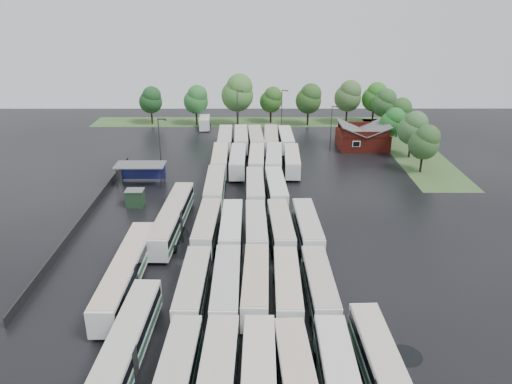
{
  "coord_description": "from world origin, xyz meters",
  "views": [
    {
      "loc": [
        1.89,
        -56.63,
        30.21
      ],
      "look_at": [
        2.0,
        12.0,
        2.5
      ],
      "focal_mm": 35.0,
      "sensor_mm": 36.0,
      "label": 1
    }
  ],
  "objects": [
    {
      "name": "grass_strip_east",
      "position": [
        34.0,
        42.8,
        0.01
      ],
      "size": [
        10.0,
        50.0,
        0.01
      ],
      "primitive_type": "cube",
      "color": "#375628",
      "rests_on": "ground"
    },
    {
      "name": "tree_north_2",
      "position": [
        -2.15,
        60.88,
        8.03
      ],
      "size": [
        7.53,
        7.53,
        12.48
      ],
      "color": "black",
      "rests_on": "ground"
    },
    {
      "name": "bus_r4c0",
      "position": [
        -4.44,
        28.61,
        1.97
      ],
      "size": [
        3.08,
        12.91,
        3.57
      ],
      "rotation": [
        0.0,
        0.0,
        0.03
      ],
      "color": "silver",
      "rests_on": "ground"
    },
    {
      "name": "tree_east_2",
      "position": [
        30.19,
        43.59,
        5.33
      ],
      "size": [
        5.04,
        5.01,
        8.29
      ],
      "color": "black",
      "rests_on": "ground"
    },
    {
      "name": "bus_r5c2",
      "position": [
        1.99,
        41.88,
        1.97
      ],
      "size": [
        3.38,
        12.98,
        3.58
      ],
      "rotation": [
        0.0,
        0.0,
        0.05
      ],
      "color": "silver",
      "rests_on": "ground"
    },
    {
      "name": "bus_r2c0",
      "position": [
        -4.37,
        1.48,
        1.88
      ],
      "size": [
        2.93,
        12.37,
        3.43
      ],
      "rotation": [
        0.0,
        0.0,
        -0.03
      ],
      "color": "silver",
      "rests_on": "ground"
    },
    {
      "name": "bus_r5c1",
      "position": [
        -1.02,
        42.19,
        1.96
      ],
      "size": [
        3.14,
        12.86,
        3.55
      ],
      "rotation": [
        0.0,
        0.0,
        0.03
      ],
      "color": "silver",
      "rests_on": "ground"
    },
    {
      "name": "tree_north_0",
      "position": [
        -23.21,
        62.95,
        5.91
      ],
      "size": [
        5.54,
        5.54,
        9.18
      ],
      "color": "black",
      "rests_on": "ground"
    },
    {
      "name": "bus_r3c3",
      "position": [
        5.1,
        14.66,
        1.94
      ],
      "size": [
        3.24,
        12.79,
        3.53
      ],
      "rotation": [
        0.0,
        0.0,
        0.04
      ],
      "color": "silver",
      "rests_on": "ground"
    },
    {
      "name": "bus_r2c1",
      "position": [
        -1.17,
        0.97,
        1.91
      ],
      "size": [
        2.72,
        12.47,
        3.47
      ],
      "rotation": [
        0.0,
        0.0,
        0.0
      ],
      "color": "silver",
      "rests_on": "ground"
    },
    {
      "name": "west_fence",
      "position": [
        -22.2,
        8.0,
        0.6
      ],
      "size": [
        0.1,
        50.0,
        1.2
      ],
      "primitive_type": "cube",
      "color": "#2D2D30",
      "rests_on": "ground"
    },
    {
      "name": "utility_hut",
      "position": [
        -16.2,
        12.6,
        1.32
      ],
      "size": [
        2.7,
        2.2,
        2.62
      ],
      "color": "#17321C",
      "rests_on": "ground"
    },
    {
      "name": "bus_r3c2",
      "position": [
        1.87,
        14.6,
        1.92
      ],
      "size": [
        2.86,
        12.59,
        3.49
      ],
      "rotation": [
        0.0,
        0.0,
        0.02
      ],
      "color": "silver",
      "rests_on": "ground"
    },
    {
      "name": "puddle_3",
      "position": [
        2.02,
        -1.08,
        0.0
      ],
      "size": [
        4.22,
        4.22,
        0.01
      ],
      "primitive_type": "cylinder",
      "color": "black",
      "rests_on": "ground"
    },
    {
      "name": "puddle_1",
      "position": [
        7.25,
        -20.64,
        0.0
      ],
      "size": [
        3.72,
        3.72,
        0.01
      ],
      "primitive_type": "cylinder",
      "color": "black",
      "rests_on": "ground"
    },
    {
      "name": "bus_r0c4",
      "position": [
        8.45,
        -25.93,
        1.95
      ],
      "size": [
        2.81,
        12.77,
        3.55
      ],
      "rotation": [
        0.0,
        0.0,
        -0.01
      ],
      "color": "silver",
      "rests_on": "ground"
    },
    {
      "name": "bus_r4c1",
      "position": [
        -1.22,
        28.18,
        1.95
      ],
      "size": [
        2.73,
        12.76,
        3.55
      ],
      "rotation": [
        0.0,
        0.0,
        -0.0
      ],
      "color": "silver",
      "rests_on": "ground"
    },
    {
      "name": "bus_r4c4",
      "position": [
        8.47,
        28.42,
        1.9
      ],
      "size": [
        3.07,
        12.53,
        3.46
      ],
      "rotation": [
        0.0,
        0.0,
        -0.03
      ],
      "color": "silver",
      "rests_on": "ground"
    },
    {
      "name": "tree_east_4",
      "position": [
        32.17,
        59.26,
        5.98
      ],
      "size": [
        5.62,
        5.62,
        9.31
      ],
      "color": "black",
      "rests_on": "ground"
    },
    {
      "name": "bus_r0c3",
      "position": [
        5.15,
        -26.08,
        1.91
      ],
      "size": [
        3.25,
        12.58,
        3.47
      ],
      "rotation": [
        0.0,
        0.0,
        0.05
      ],
      "color": "silver",
      "rests_on": "ground"
    },
    {
      "name": "tree_north_4",
      "position": [
        14.74,
        61.45,
        6.52
      ],
      "size": [
        6.12,
        6.12,
        10.14
      ],
      "color": "black",
      "rests_on": "ground"
    },
    {
      "name": "tree_east_1",
      "position": [
        32.14,
        36.24,
        5.96
      ],
      "size": [
        5.59,
        5.59,
        9.26
      ],
      "color": "black",
      "rests_on": "ground"
    },
    {
      "name": "bus_r4c2",
      "position": [
        2.13,
        28.68,
        1.91
      ],
      "size": [
        2.89,
        12.52,
        3.47
      ],
      "rotation": [
        0.0,
        0.0,
        -0.02
      ],
      "color": "silver",
      "rests_on": "ground"
    },
    {
      "name": "lamp_post_nw",
      "position": [
        -14.32,
        25.5,
        6.03
      ],
      "size": [
        1.6,
        0.31,
        10.38
      ],
      "color": "#2D2D30",
      "rests_on": "ground"
    },
    {
      "name": "puddle_0",
      "position": [
        -3.48,
        -21.78,
        0.0
      ],
      "size": [
        5.14,
        5.14,
        0.01
      ],
      "primitive_type": "cylinder",
      "color": "black",
      "rests_on": "ground"
    },
    {
      "name": "bus_r0c0",
      "position": [
        -4.37,
        -25.73,
        1.92
      ],
      "size": [
        3.03,
        12.61,
        3.49
      ],
      "rotation": [
        0.0,
        0.0,
        -0.03
      ],
      "color": "silver",
      "rests_on": "ground"
    },
    {
      "name": "tree_north_1",
      "position": [
        -12.17,
        61.97,
        6.24
      ],
      "size": [
        5.85,
        5.85,
        9.7
      ],
      "color": "black",
      "rests_on": "ground"
    },
    {
      "name": "ground",
      "position": [
        0.0,
        0.0,
        0.0
      ],
      "size": [
        160.0,
        160.0,
        0.0
      ],
      "primitive_type": "plane",
      "color": "black",
      "rests_on": "ground"
    },
    {
      "name": "bus_r2c4",
      "position": [
        8.6,
        1.03,
        1.94
      ],
      "size": [
        3.09,
        12.78,
        3.53
      ],
      "rotation": [
        0.0,
        0.0,
        0.03
      ],
      "color": "silver",
      "rests_on": "ground"
    },
    {
      "name": "bus_r2c3",
      "position": [
        5.17,
        1.06,
        1.91
      ],
      "size": [
        3.2,
        12.6,
        3.48
      ],
      "rotation": [
        0.0,
        0.0,
        0.05
      ],
      "color": "silver",
      "rests_on": "ground"
    },
    {
      "name": "artic_bus_west_c",
      "position": [
        -12.14,
        -9.78,
        1.95
      ],
      "size": [
        2.82,
        19.0,
        3.52
      ],
      "rotation": [
        0.0,
        0.0,
        -0.01
      ],
      "color": "silver",
      "rests_on": "ground"
    },
    {
      "name": "bus_r4c3",
      "position": [
        5.24,
        28.38,
        1.99
      ],
      "size": [
        3.36,
        13.13,
        3.62
      ],
      "rotation": [
        0.0,
        0.0,
        -0.05
      ],
      "color": "silver",
      "rests_on": "ground"
    },
    {
      "name": "artic_bus_west_a",
      "position": [
        -9.26,
        -22.93,
        1.93
      ],
      "size": [
        3.32,
        18.8,
        3.47
      ],
      "rotation": [
        0.0,
        0.0,
        -0.04
      ],
      "color": "silver",
      "rests_on": "ground"
    },
    {
      "name": "lamp_post_ne",
      "position": [
        17.23,
        40.85,
        5.31
      ],
      "size": [
        1.41,
        0.27,
        9.15
      ],
      "color": "#2D2D30",
      "rests_on": "ground"
    },
    {
      "name": "bus_r3c0",
      "position": [
        -4.35,
        15.08,
        1.99
      ],
      "size": [
        2.99,
        13.03,
        3.61
      ],
      "rotation": [
        0.0,
        0.0,
        0.02
      ],
      "color": "silver",
      "rests_on": "ground"
    },
    {
      "name": "bus_r0c2",
      "position": [
        2.15,
        -25.86,
        1.94
      ],
      "size": [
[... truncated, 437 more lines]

